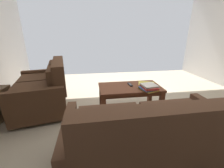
# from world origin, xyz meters

# --- Properties ---
(ground_plane) EXTENTS (5.49, 5.14, 0.01)m
(ground_plane) POSITION_xyz_m (0.00, 0.00, -0.00)
(ground_plane) COLOR #B7A88E
(sofa_main) EXTENTS (1.73, 0.91, 0.84)m
(sofa_main) POSITION_xyz_m (0.17, 1.20, 0.35)
(sofa_main) COLOR black
(sofa_main) RESTS_ON ground
(loveseat_near) EXTENTS (1.05, 1.45, 0.87)m
(loveseat_near) POSITION_xyz_m (1.59, -0.30, 0.37)
(loveseat_near) COLOR black
(loveseat_near) RESTS_ON ground
(coffee_table) EXTENTS (1.04, 0.56, 0.48)m
(coffee_table) POSITION_xyz_m (0.09, 0.09, 0.40)
(coffee_table) COLOR brown
(coffee_table) RESTS_ON ground
(book_stack) EXTENTS (0.29, 0.32, 0.09)m
(book_stack) POSITION_xyz_m (-0.16, 0.29, 0.52)
(book_stack) COLOR #E0CC4C
(book_stack) RESTS_ON coffee_table
(tv_remote) EXTENTS (0.06, 0.16, 0.02)m
(tv_remote) POSITION_xyz_m (0.08, 0.03, 0.49)
(tv_remote) COLOR black
(tv_remote) RESTS_ON coffee_table
(loose_magazine) EXTENTS (0.34, 0.30, 0.01)m
(loose_magazine) POSITION_xyz_m (-0.24, 0.00, 0.48)
(loose_magazine) COLOR #E0CC4C
(loose_magazine) RESTS_ON coffee_table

